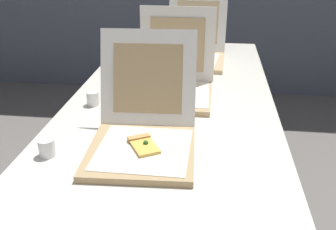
{
  "coord_description": "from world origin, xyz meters",
  "views": [
    {
      "loc": [
        0.17,
        -0.77,
        1.35
      ],
      "look_at": [
        0.02,
        0.44,
        0.78
      ],
      "focal_mm": 40.67,
      "sensor_mm": 36.0,
      "label": 1
    }
  ],
  "objects_px": {
    "table": "(168,121)",
    "cup_white_near_left": "(47,148)",
    "pizza_box_front": "(143,134)",
    "pizza_box_back": "(194,52)",
    "pizza_box_middle": "(174,84)",
    "cup_white_mid": "(93,98)"
  },
  "relations": [
    {
      "from": "table",
      "to": "cup_white_near_left",
      "type": "height_order",
      "value": "cup_white_near_left"
    },
    {
      "from": "pizza_box_middle",
      "to": "cup_white_mid",
      "type": "relative_size",
      "value": 6.25
    },
    {
      "from": "pizza_box_middle",
      "to": "cup_white_near_left",
      "type": "distance_m",
      "value": 0.65
    },
    {
      "from": "pizza_box_front",
      "to": "pizza_box_middle",
      "type": "xyz_separation_m",
      "value": [
        0.05,
        0.46,
        0.0
      ]
    },
    {
      "from": "pizza_box_back",
      "to": "cup_white_near_left",
      "type": "relative_size",
      "value": 7.91
    },
    {
      "from": "table",
      "to": "pizza_box_middle",
      "type": "relative_size",
      "value": 6.15
    },
    {
      "from": "pizza_box_middle",
      "to": "pizza_box_back",
      "type": "bearing_deg",
      "value": 84.51
    },
    {
      "from": "pizza_box_middle",
      "to": "pizza_box_back",
      "type": "relative_size",
      "value": 0.79
    },
    {
      "from": "cup_white_near_left",
      "to": "pizza_box_middle",
      "type": "bearing_deg",
      "value": 58.05
    },
    {
      "from": "pizza_box_back",
      "to": "cup_white_mid",
      "type": "xyz_separation_m",
      "value": [
        -0.37,
        -0.67,
        -0.02
      ]
    },
    {
      "from": "table",
      "to": "pizza_box_front",
      "type": "height_order",
      "value": "pizza_box_front"
    },
    {
      "from": "table",
      "to": "pizza_box_back",
      "type": "height_order",
      "value": "pizza_box_back"
    },
    {
      "from": "pizza_box_front",
      "to": "pizza_box_back",
      "type": "bearing_deg",
      "value": 81.03
    },
    {
      "from": "table",
      "to": "pizza_box_front",
      "type": "xyz_separation_m",
      "value": [
        -0.05,
        -0.3,
        0.1
      ]
    },
    {
      "from": "table",
      "to": "cup_white_near_left",
      "type": "xyz_separation_m",
      "value": [
        -0.34,
        -0.39,
        0.07
      ]
    },
    {
      "from": "cup_white_near_left",
      "to": "cup_white_mid",
      "type": "bearing_deg",
      "value": 86.53
    },
    {
      "from": "cup_white_mid",
      "to": "cup_white_near_left",
      "type": "height_order",
      "value": "same"
    },
    {
      "from": "pizza_box_middle",
      "to": "table",
      "type": "bearing_deg",
      "value": -91.48
    },
    {
      "from": "cup_white_near_left",
      "to": "pizza_box_back",
      "type": "bearing_deg",
      "value": 69.71
    },
    {
      "from": "cup_white_mid",
      "to": "cup_white_near_left",
      "type": "relative_size",
      "value": 1.0
    },
    {
      "from": "pizza_box_middle",
      "to": "pizza_box_back",
      "type": "height_order",
      "value": "pizza_box_middle"
    },
    {
      "from": "pizza_box_front",
      "to": "table",
      "type": "bearing_deg",
      "value": 78.29
    }
  ]
}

